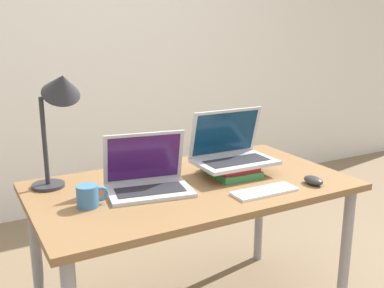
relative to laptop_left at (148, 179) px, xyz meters
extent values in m
cube|color=silver|center=(0.21, 1.65, 0.60)|extent=(8.00, 0.05, 2.70)
cube|color=brown|center=(0.21, -0.01, -0.06)|extent=(1.40, 0.78, 0.03)
cylinder|color=gray|center=(0.85, -0.34, -0.42)|extent=(0.05, 0.05, 0.67)
cylinder|color=gray|center=(-0.43, 0.32, -0.42)|extent=(0.05, 0.05, 0.67)
cylinder|color=gray|center=(0.85, 0.32, -0.42)|extent=(0.05, 0.05, 0.67)
cube|color=#B2B2B7|center=(0.00, -0.03, -0.04)|extent=(0.38, 0.29, 0.02)
cube|color=#232328|center=(-0.01, -0.04, -0.03)|extent=(0.30, 0.17, 0.00)
cube|color=#B2B2B7|center=(0.01, 0.06, 0.08)|extent=(0.35, 0.13, 0.23)
cube|color=#381451|center=(0.01, 0.05, 0.08)|extent=(0.32, 0.11, 0.20)
cube|color=#33753D|center=(0.43, 0.01, -0.03)|extent=(0.21, 0.26, 0.03)
cube|color=maroon|center=(0.43, 0.00, 0.00)|extent=(0.20, 0.24, 0.02)
cube|color=#B2B2B7|center=(0.44, -0.01, 0.02)|extent=(0.37, 0.24, 0.02)
cube|color=#232328|center=(0.44, -0.02, 0.02)|extent=(0.30, 0.13, 0.00)
cube|color=#B2B2B7|center=(0.44, 0.08, 0.14)|extent=(0.37, 0.07, 0.23)
cube|color=#0A2D4C|center=(0.44, 0.08, 0.14)|extent=(0.33, 0.06, 0.20)
cube|color=white|center=(0.42, -0.26, -0.04)|extent=(0.29, 0.10, 0.01)
cube|color=silver|center=(0.42, -0.26, -0.04)|extent=(0.26, 0.08, 0.00)
ellipsoid|color=#2D2D2D|center=(0.67, -0.28, -0.03)|extent=(0.06, 0.10, 0.04)
cylinder|color=teal|center=(-0.27, -0.06, -0.01)|extent=(0.08, 0.08, 0.09)
torus|color=teal|center=(-0.22, -0.06, -0.01)|extent=(0.06, 0.01, 0.06)
cylinder|color=#28282D|center=(-0.36, 0.25, -0.04)|extent=(0.14, 0.14, 0.01)
cylinder|color=#28282D|center=(-0.36, 0.25, 0.16)|extent=(0.02, 0.02, 0.38)
cone|color=#28282D|center=(-0.28, 0.21, 0.39)|extent=(0.16, 0.19, 0.17)
camera|label=1|loc=(-0.70, -1.67, 0.62)|focal=42.00mm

